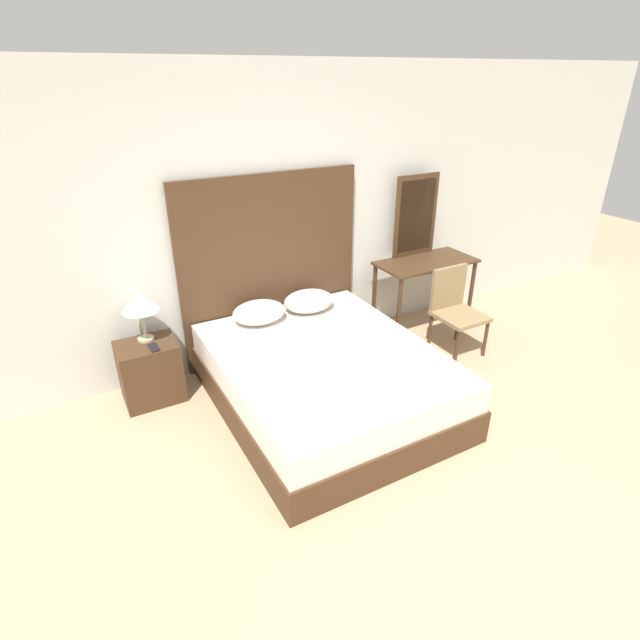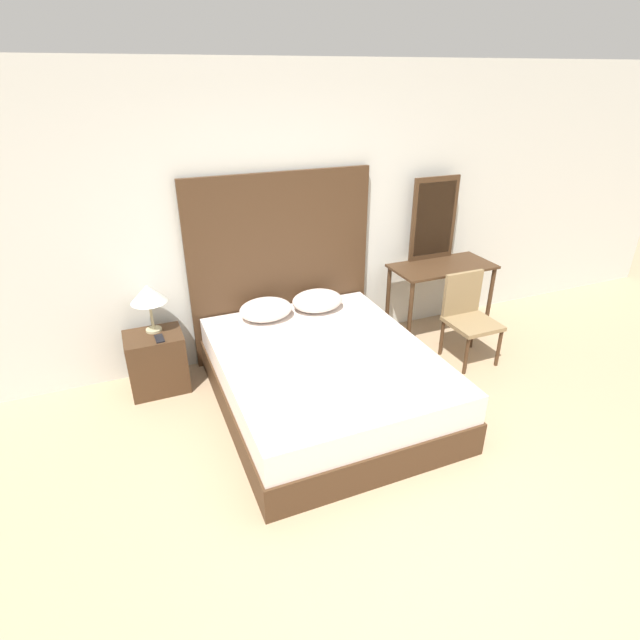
# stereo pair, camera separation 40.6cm
# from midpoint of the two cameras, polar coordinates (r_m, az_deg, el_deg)

# --- Properties ---
(ground_plane) EXTENTS (16.00, 16.00, 0.00)m
(ground_plane) POSITION_cam_midpoint_polar(r_m,az_deg,el_deg) (3.47, 17.20, -23.32)
(ground_plane) COLOR tan
(wall_back) EXTENTS (10.00, 0.06, 2.70)m
(wall_back) POSITION_cam_midpoint_polar(r_m,az_deg,el_deg) (4.78, -1.28, 11.55)
(wall_back) COLOR silver
(wall_back) RESTS_ON ground_plane
(bed) EXTENTS (1.70, 2.07, 0.52)m
(bed) POSITION_cam_midpoint_polar(r_m,az_deg,el_deg) (4.23, 3.31, -6.87)
(bed) COLOR #422B19
(bed) RESTS_ON ground_plane
(headboard) EXTENTS (1.79, 0.05, 1.79)m
(headboard) POSITION_cam_midpoint_polar(r_m,az_deg,el_deg) (4.81, -1.99, 6.00)
(headboard) COLOR #422B19
(headboard) RESTS_ON ground_plane
(pillow_left) EXTENTS (0.49, 0.39, 0.19)m
(pillow_left) POSITION_cam_midpoint_polar(r_m,az_deg,el_deg) (4.61, -3.73, 1.16)
(pillow_left) COLOR silver
(pillow_left) RESTS_ON bed
(pillow_right) EXTENTS (0.49, 0.39, 0.19)m
(pillow_right) POSITION_cam_midpoint_polar(r_m,az_deg,el_deg) (4.78, 2.11, 2.18)
(pillow_right) COLOR silver
(pillow_right) RESTS_ON bed
(phone_on_bed) EXTENTS (0.15, 0.16, 0.01)m
(phone_on_bed) POSITION_cam_midpoint_polar(r_m,az_deg,el_deg) (4.12, 5.30, -3.61)
(phone_on_bed) COLOR #B7B7BC
(phone_on_bed) RESTS_ON bed
(nightstand) EXTENTS (0.49, 0.39, 0.54)m
(nightstand) POSITION_cam_midpoint_polar(r_m,az_deg,el_deg) (4.61, -15.77, -4.69)
(nightstand) COLOR #422B19
(nightstand) RESTS_ON ground_plane
(table_lamp) EXTENTS (0.31, 0.31, 0.43)m
(table_lamp) POSITION_cam_midpoint_polar(r_m,az_deg,el_deg) (4.41, -16.62, 2.72)
(table_lamp) COLOR tan
(table_lamp) RESTS_ON nightstand
(phone_on_nightstand) EXTENTS (0.08, 0.15, 0.01)m
(phone_on_nightstand) POSITION_cam_midpoint_polar(r_m,az_deg,el_deg) (4.40, -15.41, -2.12)
(phone_on_nightstand) COLOR black
(phone_on_nightstand) RESTS_ON nightstand
(vanity_desk) EXTENTS (1.06, 0.52, 0.80)m
(vanity_desk) POSITION_cam_midpoint_polar(r_m,az_deg,el_deg) (5.41, 15.81, 4.68)
(vanity_desk) COLOR #422B19
(vanity_desk) RESTS_ON ground_plane
(vanity_mirror) EXTENTS (0.53, 0.03, 0.86)m
(vanity_mirror) POSITION_cam_midpoint_polar(r_m,az_deg,el_deg) (5.41, 15.04, 11.07)
(vanity_mirror) COLOR #422B19
(vanity_mirror) RESTS_ON vanity_desk
(chair) EXTENTS (0.44, 0.45, 0.86)m
(chair) POSITION_cam_midpoint_polar(r_m,az_deg,el_deg) (5.11, 18.76, 0.73)
(chair) COLOR olive
(chair) RESTS_ON ground_plane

